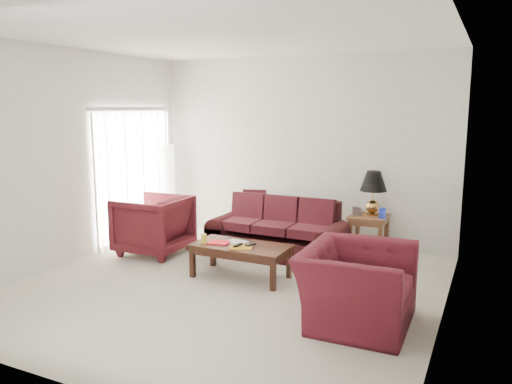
% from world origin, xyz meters
% --- Properties ---
extents(floor, '(5.00, 5.00, 0.00)m').
position_xyz_m(floor, '(0.00, 0.00, 0.00)').
color(floor, beige).
rests_on(floor, ground).
extents(blinds, '(0.10, 2.00, 2.16)m').
position_xyz_m(blinds, '(-2.42, 1.30, 1.08)').
color(blinds, silver).
rests_on(blinds, ground).
extents(sofa, '(2.06, 0.98, 0.82)m').
position_xyz_m(sofa, '(0.05, 1.44, 0.41)').
color(sofa, black).
rests_on(sofa, ground).
extents(throw_pillow, '(0.41, 0.27, 0.39)m').
position_xyz_m(throw_pillow, '(-0.65, 2.13, 0.65)').
color(throw_pillow, black).
rests_on(throw_pillow, sofa).
extents(end_table, '(0.58, 0.58, 0.59)m').
position_xyz_m(end_table, '(1.26, 2.13, 0.30)').
color(end_table, '#493119').
rests_on(end_table, ground).
extents(table_lamp, '(0.47, 0.47, 0.66)m').
position_xyz_m(table_lamp, '(1.29, 2.18, 0.92)').
color(table_lamp, '#BD833B').
rests_on(table_lamp, end_table).
extents(clock, '(0.15, 0.09, 0.14)m').
position_xyz_m(clock, '(1.10, 2.02, 0.66)').
color(clock, '#BBBBC0').
rests_on(clock, end_table).
extents(blue_canister, '(0.10, 0.10, 0.15)m').
position_xyz_m(blue_canister, '(1.47, 2.01, 0.67)').
color(blue_canister, '#1B30B3').
rests_on(blue_canister, end_table).
extents(picture_frame, '(0.20, 0.22, 0.06)m').
position_xyz_m(picture_frame, '(1.15, 2.24, 0.68)').
color(picture_frame, silver).
rests_on(picture_frame, end_table).
extents(floor_lamp, '(0.33, 0.33, 1.56)m').
position_xyz_m(floor_lamp, '(-2.32, 2.09, 0.78)').
color(floor_lamp, white).
rests_on(floor_lamp, ground).
extents(armchair_left, '(1.01, 0.98, 0.88)m').
position_xyz_m(armchair_left, '(-1.68, 0.77, 0.44)').
color(armchair_left, '#430F16').
rests_on(armchair_left, ground).
extents(armchair_right, '(1.07, 1.22, 0.78)m').
position_xyz_m(armchair_right, '(1.71, -0.34, 0.39)').
color(armchair_right, '#430F18').
rests_on(armchair_right, ground).
extents(coffee_table, '(1.38, 0.99, 0.44)m').
position_xyz_m(coffee_table, '(0.02, 0.36, 0.22)').
color(coffee_table, black).
rests_on(coffee_table, ground).
extents(magazine_red, '(0.31, 0.25, 0.02)m').
position_xyz_m(magazine_red, '(-0.28, 0.31, 0.44)').
color(magazine_red, red).
rests_on(magazine_red, coffee_table).
extents(magazine_white, '(0.30, 0.24, 0.02)m').
position_xyz_m(magazine_white, '(-0.08, 0.44, 0.44)').
color(magazine_white, white).
rests_on(magazine_white, coffee_table).
extents(magazine_orange, '(0.32, 0.28, 0.02)m').
position_xyz_m(magazine_orange, '(0.09, 0.23, 0.44)').
color(magazine_orange, orange).
rests_on(magazine_orange, coffee_table).
extents(remote_a, '(0.06, 0.16, 0.02)m').
position_xyz_m(remote_a, '(0.03, 0.25, 0.46)').
color(remote_a, black).
rests_on(remote_a, coffee_table).
extents(remote_b, '(0.09, 0.16, 0.02)m').
position_xyz_m(remote_b, '(0.17, 0.34, 0.46)').
color(remote_b, black).
rests_on(remote_b, coffee_table).
extents(yellow_glass, '(0.09, 0.09, 0.13)m').
position_xyz_m(yellow_glass, '(-0.44, 0.21, 0.50)').
color(yellow_glass, yellow).
rests_on(yellow_glass, coffee_table).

